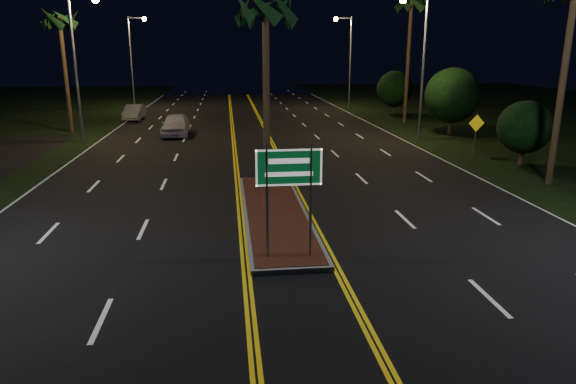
{
  "coord_description": "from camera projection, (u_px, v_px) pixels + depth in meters",
  "views": [
    {
      "loc": [
        -1.61,
        -10.53,
        5.72
      ],
      "look_at": [
        0.02,
        3.21,
        1.9
      ],
      "focal_mm": 32.0,
      "sensor_mm": 36.0,
      "label": 1
    }
  ],
  "objects": [
    {
      "name": "median_island",
      "position": [
        275.0,
        213.0,
        18.47
      ],
      "size": [
        2.25,
        10.25,
        0.17
      ],
      "color": "gray",
      "rests_on": "ground"
    },
    {
      "name": "highway_sign",
      "position": [
        289.0,
        178.0,
        13.83
      ],
      "size": [
        1.8,
        0.08,
        3.2
      ],
      "color": "gray",
      "rests_on": "ground"
    },
    {
      "name": "streetlight_left_mid",
      "position": [
        80.0,
        52.0,
        32.05
      ],
      "size": [
        1.91,
        0.44,
        9.0
      ],
      "color": "gray",
      "rests_on": "ground"
    },
    {
      "name": "car_near",
      "position": [
        176.0,
        123.0,
        35.7
      ],
      "size": [
        2.32,
        5.35,
        1.78
      ],
      "primitive_type": "imported",
      "rotation": [
        0.0,
        0.0,
        -0.01
      ],
      "color": "silver",
      "rests_on": "ground"
    },
    {
      "name": "car_far",
      "position": [
        134.0,
        111.0,
        43.83
      ],
      "size": [
        2.03,
        4.52,
        1.49
      ],
      "primitive_type": "imported",
      "rotation": [
        0.0,
        0.0,
        -0.03
      ],
      "color": "#AFB3B9",
      "rests_on": "ground"
    },
    {
      "name": "shrub_mid",
      "position": [
        452.0,
        95.0,
        35.63
      ],
      "size": [
        3.78,
        3.78,
        4.62
      ],
      "color": "#382819",
      "rests_on": "ground"
    },
    {
      "name": "warning_sign",
      "position": [
        476.0,
        129.0,
        28.9
      ],
      "size": [
        0.95,
        0.11,
        2.27
      ],
      "rotation": [
        0.0,
        0.0,
        0.09
      ],
      "color": "gray",
      "rests_on": "ground"
    },
    {
      "name": "shrub_near",
      "position": [
        525.0,
        127.0,
        26.21
      ],
      "size": [
        2.7,
        2.7,
        3.3
      ],
      "color": "#382819",
      "rests_on": "ground"
    },
    {
      "name": "shrub_far",
      "position": [
        394.0,
        89.0,
        47.2
      ],
      "size": [
        3.24,
        3.24,
        3.96
      ],
      "color": "#382819",
      "rests_on": "ground"
    },
    {
      "name": "streetlight_left_far",
      "position": [
        134.0,
        51.0,
        51.2
      ],
      "size": [
        1.91,
        0.44,
        9.0
      ],
      "color": "gray",
      "rests_on": "ground"
    },
    {
      "name": "palm_left_far",
      "position": [
        59.0,
        20.0,
        35.08
      ],
      "size": [
        2.4,
        2.4,
        8.8
      ],
      "color": "#382819",
      "rests_on": "ground"
    },
    {
      "name": "streetlight_right_mid",
      "position": [
        419.0,
        52.0,
        32.55
      ],
      "size": [
        1.91,
        0.44,
        9.0
      ],
      "color": "gray",
      "rests_on": "ground"
    },
    {
      "name": "streetlight_right_far",
      "position": [
        347.0,
        51.0,
        51.7
      ],
      "size": [
        1.91,
        0.44,
        9.0
      ],
      "color": "gray",
      "rests_on": "ground"
    },
    {
      "name": "palm_right_far",
      "position": [
        411.0,
        5.0,
        39.53
      ],
      "size": [
        2.4,
        2.4,
        10.3
      ],
      "color": "#382819",
      "rests_on": "ground"
    },
    {
      "name": "palm_median",
      "position": [
        265.0,
        9.0,
        19.91
      ],
      "size": [
        2.4,
        2.4,
        8.3
      ],
      "color": "#382819",
      "rests_on": "ground"
    },
    {
      "name": "ground",
      "position": [
        303.0,
        308.0,
        11.79
      ],
      "size": [
        120.0,
        120.0,
        0.0
      ],
      "primitive_type": "plane",
      "color": "black",
      "rests_on": "ground"
    }
  ]
}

